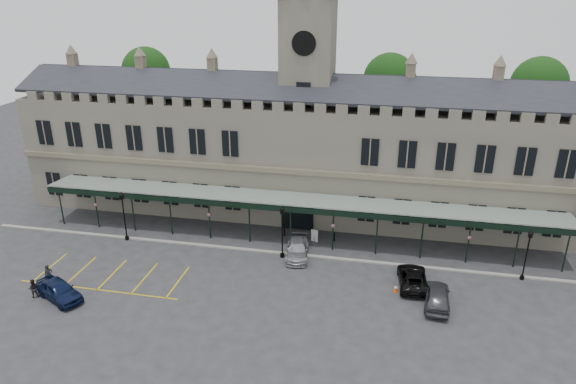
% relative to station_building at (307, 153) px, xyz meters
% --- Properties ---
extents(ground, '(140.00, 140.00, 0.00)m').
position_rel_station_building_xyz_m(ground, '(0.00, -15.91, -6.47)').
color(ground, '#2D2D30').
extents(station_building, '(60.00, 10.36, 17.30)m').
position_rel_station_building_xyz_m(station_building, '(0.00, 0.00, 0.00)').
color(station_building, '#615C51').
rests_on(station_building, ground).
extents(clock_tower, '(5.60, 5.60, 24.80)m').
position_rel_station_building_xyz_m(clock_tower, '(0.00, 0.09, 6.64)').
color(clock_tower, '#615C51').
rests_on(clock_tower, ground).
extents(canopy, '(50.00, 4.10, 4.30)m').
position_rel_station_building_xyz_m(canopy, '(0.00, -8.45, -4.06)').
color(canopy, '#8C9E93').
rests_on(canopy, ground).
extents(kerb, '(60.00, 0.40, 0.12)m').
position_rel_station_building_xyz_m(kerb, '(0.00, -10.41, -6.41)').
color(kerb, gray).
rests_on(kerb, ground).
extents(parking_markings, '(16.00, 6.00, 0.01)m').
position_rel_station_building_xyz_m(parking_markings, '(-14.00, -17.41, -6.47)').
color(parking_markings, gold).
rests_on(parking_markings, ground).
extents(tree_behind_left, '(6.00, 6.00, 16.00)m').
position_rel_station_building_xyz_m(tree_behind_left, '(-22.00, 9.09, 6.35)').
color(tree_behind_left, '#332314').
rests_on(tree_behind_left, ground).
extents(tree_behind_mid, '(6.00, 6.00, 16.00)m').
position_rel_station_building_xyz_m(tree_behind_mid, '(8.00, 9.09, 6.35)').
color(tree_behind_mid, '#332314').
rests_on(tree_behind_mid, ground).
extents(tree_behind_right, '(6.00, 6.00, 16.00)m').
position_rel_station_building_xyz_m(tree_behind_right, '(24.00, 9.09, 6.35)').
color(tree_behind_right, '#332314').
rests_on(tree_behind_right, ground).
extents(lamp_post_left, '(0.48, 0.48, 5.03)m').
position_rel_station_building_xyz_m(lamp_post_left, '(-15.88, -10.64, -3.48)').
color(lamp_post_left, black).
rests_on(lamp_post_left, ground).
extents(lamp_post_mid, '(0.49, 0.49, 5.14)m').
position_rel_station_building_xyz_m(lamp_post_mid, '(-0.31, -11.00, -3.42)').
color(lamp_post_mid, black).
rests_on(lamp_post_mid, ground).
extents(lamp_post_right, '(0.44, 0.44, 4.66)m').
position_rel_station_building_xyz_m(lamp_post_right, '(20.33, -10.70, -3.70)').
color(lamp_post_right, black).
rests_on(lamp_post_right, ground).
extents(traffic_cone, '(0.39, 0.39, 0.62)m').
position_rel_station_building_xyz_m(traffic_cone, '(9.88, -14.75, -6.17)').
color(traffic_cone, '#E55107').
rests_on(traffic_cone, ground).
extents(sign_board, '(0.69, 0.29, 1.23)m').
position_rel_station_building_xyz_m(sign_board, '(2.10, -7.40, -5.87)').
color(sign_board, black).
rests_on(sign_board, ground).
extents(bollard_left, '(0.17, 0.17, 0.98)m').
position_rel_station_building_xyz_m(bollard_left, '(-0.96, -6.92, -5.98)').
color(bollard_left, black).
rests_on(bollard_left, ground).
extents(bollard_right, '(0.15, 0.15, 0.87)m').
position_rel_station_building_xyz_m(bollard_right, '(3.97, -6.98, -6.03)').
color(bollard_right, black).
rests_on(bollard_right, ground).
extents(car_left_a, '(4.97, 3.75, 1.58)m').
position_rel_station_building_xyz_m(car_left_a, '(-16.14, -21.06, -5.68)').
color(car_left_a, '#0C1635').
rests_on(car_left_a, ground).
extents(car_taxi, '(2.55, 5.03, 1.40)m').
position_rel_station_building_xyz_m(car_taxi, '(1.00, -10.54, -5.77)').
color(car_taxi, gray).
rests_on(car_taxi, ground).
extents(car_van, '(2.63, 5.08, 1.37)m').
position_rel_station_building_xyz_m(car_van, '(11.23, -13.46, -5.78)').
color(car_van, black).
rests_on(car_van, ground).
extents(car_right_a, '(2.13, 4.78, 1.60)m').
position_rel_station_building_xyz_m(car_right_a, '(13.00, -16.03, -5.67)').
color(car_right_a, '#393B41').
rests_on(car_right_a, ground).
extents(person_a, '(0.74, 0.81, 1.86)m').
position_rel_station_building_xyz_m(person_a, '(-18.16, -19.42, -5.54)').
color(person_a, black).
rests_on(person_a, ground).
extents(person_b, '(0.97, 0.91, 1.58)m').
position_rel_station_building_xyz_m(person_b, '(-18.30, -21.23, -5.68)').
color(person_b, black).
rests_on(person_b, ground).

